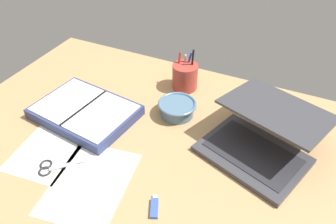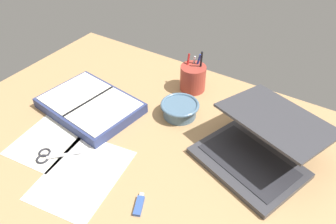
{
  "view_description": "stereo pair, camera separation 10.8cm",
  "coord_description": "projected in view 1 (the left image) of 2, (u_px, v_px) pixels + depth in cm",
  "views": [
    {
      "loc": [
        38.51,
        -65.96,
        77.53
      ],
      "look_at": [
        3.06,
        9.58,
        9.0
      ],
      "focal_mm": 35.0,
      "sensor_mm": 36.0,
      "label": 1
    },
    {
      "loc": [
        47.96,
        -60.76,
        77.53
      ],
      "look_at": [
        3.06,
        9.58,
        9.0
      ],
      "focal_mm": 35.0,
      "sensor_mm": 36.0,
      "label": 2
    }
  ],
  "objects": [
    {
      "name": "paper_sheet_beside_planner",
      "position": [
        49.0,
        149.0,
        1.04
      ],
      "size": [
        21.63,
        26.86,
        0.16
      ],
      "primitive_type": "cube",
      "rotation": [
        0.0,
        0.0,
        0.11
      ],
      "color": "silver",
      "rests_on": "desk_top"
    },
    {
      "name": "bowl",
      "position": [
        177.0,
        108.0,
        1.16
      ],
      "size": [
        13.78,
        13.78,
        5.29
      ],
      "color": "slate",
      "rests_on": "desk_top"
    },
    {
      "name": "planner",
      "position": [
        85.0,
        112.0,
        1.16
      ],
      "size": [
        37.18,
        28.87,
        4.17
      ],
      "rotation": [
        0.0,
        0.0,
        -0.13
      ],
      "color": "navy",
      "rests_on": "desk_top"
    },
    {
      "name": "desk_top",
      "position": [
        147.0,
        145.0,
        1.07
      ],
      "size": [
        140.0,
        100.0,
        2.0
      ],
      "primitive_type": "cube",
      "color": "tan",
      "rests_on": "ground"
    },
    {
      "name": "usb_drive",
      "position": [
        154.0,
        207.0,
        0.87
      ],
      "size": [
        4.4,
        7.23,
        1.0
      ],
      "rotation": [
        0.0,
        0.0,
        0.42
      ],
      "color": "#33519E",
      "rests_on": "desk_top"
    },
    {
      "name": "scissors",
      "position": [
        51.0,
        167.0,
        0.98
      ],
      "size": [
        13.19,
        10.87,
        0.8
      ],
      "rotation": [
        0.0,
        0.0,
        0.59
      ],
      "color": "#B7B7BC",
      "rests_on": "desk_top"
    },
    {
      "name": "paper_sheet_front",
      "position": [
        90.0,
        183.0,
        0.94
      ],
      "size": [
        25.25,
        31.48,
        0.16
      ],
      "primitive_type": "cube",
      "rotation": [
        0.0,
        0.0,
        0.15
      ],
      "color": "white",
      "rests_on": "desk_top"
    },
    {
      "name": "laptop",
      "position": [
        261.0,
        139.0,
        1.01
      ],
      "size": [
        40.0,
        41.02,
        14.49
      ],
      "rotation": [
        0.0,
        0.0,
        -0.34
      ],
      "color": "#38383D",
      "rests_on": "desk_top"
    },
    {
      "name": "pen_cup",
      "position": [
        185.0,
        76.0,
        1.28
      ],
      "size": [
        9.9,
        9.9,
        16.72
      ],
      "color": "#9E382D",
      "rests_on": "desk_top"
    }
  ]
}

